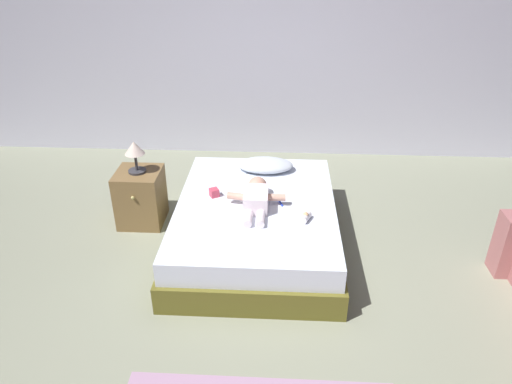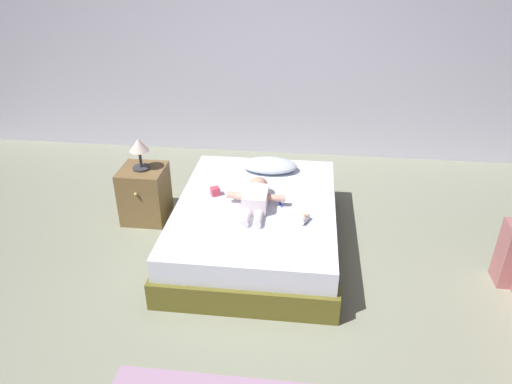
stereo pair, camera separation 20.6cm
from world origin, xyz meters
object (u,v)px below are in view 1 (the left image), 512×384
at_px(nightstand, 141,197).
at_px(pillow, 265,165).
at_px(bed, 256,224).
at_px(lamp, 135,151).
at_px(toothbrush, 279,201).
at_px(baby, 256,197).
at_px(toy_block, 214,193).
at_px(baby_bottle, 306,217).

bearing_deg(nightstand, pillow, 14.88).
relative_size(bed, lamp, 6.30).
height_order(toothbrush, nightstand, nightstand).
height_order(bed, toothbrush, toothbrush).
height_order(baby, nightstand, baby).
bearing_deg(toy_block, baby, -18.55).
distance_m(bed, pillow, 0.66).
relative_size(pillow, baby, 0.85).
height_order(pillow, toothbrush, pillow).
bearing_deg(toothbrush, bed, -172.31).
xyz_separation_m(baby, toothbrush, (0.19, 0.06, -0.06)).
xyz_separation_m(bed, toy_block, (-0.35, 0.09, 0.24)).
height_order(bed, baby_bottle, baby_bottle).
relative_size(nightstand, lamp, 1.77).
distance_m(bed, baby_bottle, 0.52).
xyz_separation_m(bed, baby_bottle, (0.39, -0.25, 0.24)).
relative_size(bed, pillow, 3.52).
bearing_deg(lamp, bed, -16.36).
bearing_deg(baby, toothbrush, 16.89).
bearing_deg(toy_block, toothbrush, -6.68).
relative_size(nightstand, baby_bottle, 4.08).
bearing_deg(baby_bottle, pillow, 111.78).
distance_m(pillow, baby, 0.64).
height_order(lamp, toy_block, lamp).
bearing_deg(pillow, baby_bottle, -68.22).
height_order(nightstand, toy_block, nightstand).
relative_size(baby, toothbrush, 4.10).
relative_size(bed, baby_bottle, 14.56).
xyz_separation_m(pillow, nightstand, (-1.11, -0.29, -0.21)).
bearing_deg(toothbrush, baby, -163.11).
bearing_deg(toothbrush, lamp, 167.15).
height_order(baby, baby_bottle, baby).
bearing_deg(nightstand, baby, -17.81).
bearing_deg(baby, baby_bottle, -29.73).
distance_m(bed, nightstand, 1.10).
bearing_deg(nightstand, baby_bottle, -21.22).
distance_m(bed, baby, 0.28).
height_order(pillow, toy_block, pillow).
bearing_deg(baby, bed, 98.24).
xyz_separation_m(pillow, lamp, (-1.11, -0.29, 0.24)).
bearing_deg(nightstand, toothbrush, -12.85).
distance_m(toothbrush, lamp, 1.31).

